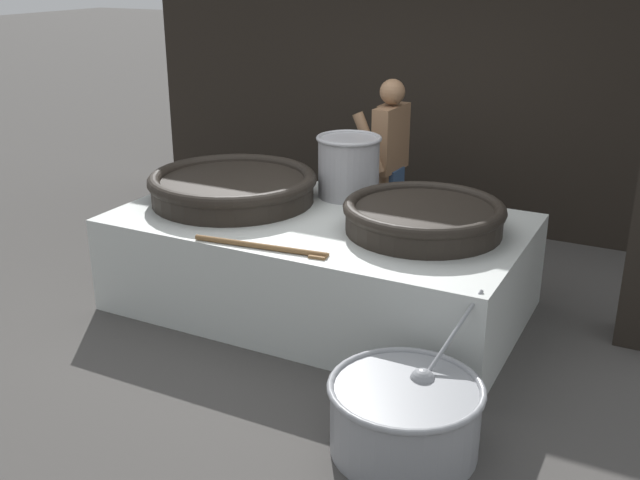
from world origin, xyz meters
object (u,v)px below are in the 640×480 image
object	(u,v)px
giant_wok_far	(424,216)
cook	(389,162)
giant_wok_near	(233,186)
stock_pot	(349,165)
prep_bowl_vegetables	(405,414)

from	to	relation	value
giant_wok_far	cook	size ratio (longest dim) A/B	0.72
giant_wok_near	stock_pot	xyz separation A→B (m)	(0.81, 0.57, 0.14)
cook	prep_bowl_vegetables	bearing A→B (deg)	117.05
giant_wok_near	prep_bowl_vegetables	size ratio (longest dim) A/B	1.24
stock_pot	cook	world-z (taller)	cook
cook	prep_bowl_vegetables	xyz separation A→B (m)	(1.30, -2.88, -0.67)
giant_wok_near	stock_pot	size ratio (longest dim) A/B	2.54
giant_wok_far	prep_bowl_vegetables	size ratio (longest dim) A/B	1.06
stock_pot	prep_bowl_vegetables	bearing A→B (deg)	-57.13
prep_bowl_vegetables	giant_wok_far	bearing A→B (deg)	107.19
stock_pot	cook	xyz separation A→B (m)	(0.06, 0.77, -0.14)
giant_wok_near	cook	world-z (taller)	cook
giant_wok_far	stock_pot	xyz separation A→B (m)	(-0.88, 0.56, 0.15)
stock_pot	prep_bowl_vegetables	xyz separation A→B (m)	(1.37, -2.11, -0.81)
stock_pot	prep_bowl_vegetables	world-z (taller)	stock_pot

